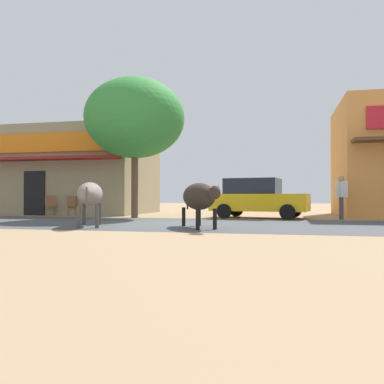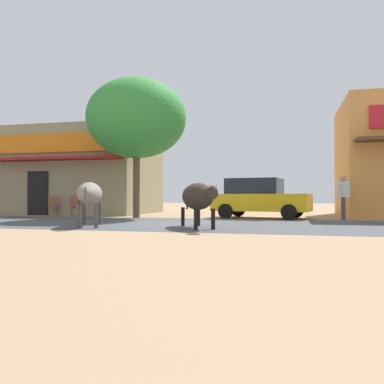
% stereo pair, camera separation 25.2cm
% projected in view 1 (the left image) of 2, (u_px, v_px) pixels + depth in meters
% --- Properties ---
extents(ground, '(80.00, 80.00, 0.00)m').
position_uv_depth(ground, '(172.00, 224.00, 13.11)').
color(ground, tan).
extents(asphalt_road, '(72.00, 6.14, 0.00)m').
position_uv_depth(asphalt_road, '(172.00, 224.00, 13.11)').
color(asphalt_road, '#46494D').
rests_on(asphalt_road, ground).
extents(storefront_left_cafe, '(8.89, 6.27, 4.41)m').
position_uv_depth(storefront_left_cafe, '(66.00, 172.00, 21.49)').
color(storefront_left_cafe, gray).
rests_on(storefront_left_cafe, ground).
extents(roadside_tree, '(4.20, 4.20, 5.87)m').
position_uv_depth(roadside_tree, '(135.00, 118.00, 16.73)').
color(roadside_tree, brown).
rests_on(roadside_tree, ground).
extents(parked_hatchback_car, '(4.14, 2.45, 1.64)m').
position_uv_depth(parked_hatchback_car, '(258.00, 198.00, 16.52)').
color(parked_hatchback_car, gold).
rests_on(parked_hatchback_car, ground).
extents(cow_near_brown, '(1.48, 2.68, 1.32)m').
position_uv_depth(cow_near_brown, '(90.00, 194.00, 11.91)').
color(cow_near_brown, gray).
rests_on(cow_near_brown, ground).
extents(cow_far_dark, '(1.75, 2.60, 1.28)m').
position_uv_depth(cow_far_dark, '(199.00, 197.00, 11.30)').
color(cow_far_dark, '#2C251D').
rests_on(cow_far_dark, ground).
extents(pedestrian_by_shop, '(0.46, 0.61, 1.71)m').
position_uv_depth(pedestrian_by_shop, '(341.00, 194.00, 15.34)').
color(pedestrian_by_shop, '#3F3F47').
rests_on(pedestrian_by_shop, ground).
extents(cafe_chair_near_tree, '(0.61, 0.61, 0.92)m').
position_uv_depth(cafe_chair_near_tree, '(50.00, 205.00, 18.35)').
color(cafe_chair_near_tree, brown).
rests_on(cafe_chair_near_tree, ground).
extents(cafe_chair_by_doorway, '(0.45, 0.45, 0.92)m').
position_uv_depth(cafe_chair_by_doorway, '(73.00, 205.00, 18.47)').
color(cafe_chair_by_doorway, brown).
rests_on(cafe_chair_by_doorway, ground).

